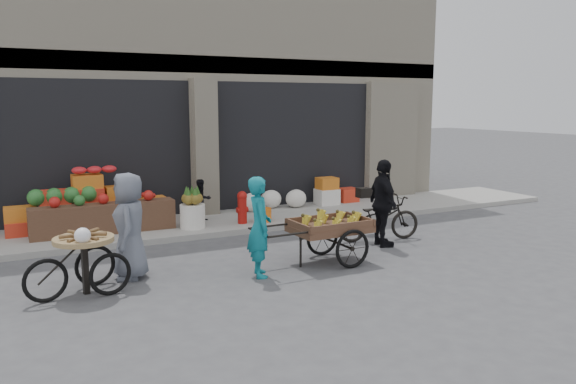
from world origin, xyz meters
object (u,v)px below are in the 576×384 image
seated_person (202,200)px  banana_cart (328,224)px  tricycle_cart (84,256)px  orange_bucket (264,215)px  cyclist (383,203)px  pineapple_bin (193,216)px  fire_hydrant (242,206)px  vendor_grey (129,226)px  vendor_woman (259,227)px  bicycle (379,218)px

seated_person → banana_cart: 3.89m
banana_cart → tricycle_cart: (-3.91, 0.21, -0.11)m
orange_bucket → tricycle_cart: 5.02m
tricycle_cart → cyclist: bearing=-10.0°
orange_bucket → pineapple_bin: bearing=176.4°
fire_hydrant → cyclist: bearing=-55.1°
fire_hydrant → tricycle_cart: tricycle_cart is taller
seated_person → tricycle_cart: (-2.92, -3.56, -0.02)m
vendor_grey → cyclist: (4.69, -0.16, 0.00)m
fire_hydrant → seated_person: seated_person is taller
fire_hydrant → vendor_woman: size_ratio=0.45×
seated_person → bicycle: 3.94m
pineapple_bin → orange_bucket: (1.60, -0.10, -0.10)m
banana_cart → seated_person: bearing=102.9°
vendor_woman → banana_cart: bearing=-70.5°
seated_person → vendor_grey: 3.79m
tricycle_cart → vendor_grey: 0.91m
cyclist → tricycle_cart: bearing=104.0°
fire_hydrant → seated_person: 0.96m
seated_person → cyclist: bearing=-62.3°
fire_hydrant → vendor_grey: bearing=-139.7°
pineapple_bin → tricycle_cart: size_ratio=0.36×
orange_bucket → tricycle_cart: size_ratio=0.22×
pineapple_bin → fire_hydrant: 1.11m
pineapple_bin → vendor_woman: vendor_woman is taller
tricycle_cart → vendor_woman: bearing=-20.8°
vendor_grey → banana_cart: bearing=93.0°
fire_hydrant → tricycle_cart: 4.64m
orange_bucket → bicycle: bicycle is taller
vendor_woman → bicycle: (3.05, 1.05, -0.34)m
seated_person → banana_cart: seated_person is taller
orange_bucket → bicycle: bearing=-54.9°
tricycle_cart → cyclist: size_ratio=0.88×
pineapple_bin → vendor_grey: bearing=-125.5°
fire_hydrant → orange_bucket: size_ratio=2.22×
vendor_woman → bicycle: vendor_woman is taller
banana_cart → bicycle: bearing=25.9°
orange_bucket → seated_person: bearing=149.7°
fire_hydrant → bicycle: 2.99m
bicycle → vendor_woman: bearing=119.7°
fire_hydrant → bicycle: (2.01, -2.21, -0.05)m
pineapple_bin → vendor_woman: (0.06, -3.30, 0.42)m
vendor_woman → vendor_grey: vendor_grey is taller
banana_cart → cyclist: cyclist is taller
vendor_grey → bicycle: vendor_grey is taller
fire_hydrant → orange_bucket: 0.55m
seated_person → tricycle_cart: size_ratio=0.64×
pineapple_bin → seated_person: seated_person is taller
fire_hydrant → vendor_woman: vendor_woman is taller
vendor_grey → cyclist: cyclist is taller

